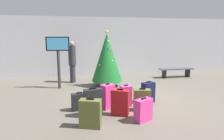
{
  "coord_description": "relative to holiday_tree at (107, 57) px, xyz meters",
  "views": [
    {
      "loc": [
        -2.21,
        -6.13,
        2.17
      ],
      "look_at": [
        -0.78,
        0.85,
        0.9
      ],
      "focal_mm": 31.38,
      "sensor_mm": 36.0,
      "label": 1
    }
  ],
  "objects": [
    {
      "name": "back_wall",
      "position": [
        0.77,
        2.51,
        0.31
      ],
      "size": [
        16.0,
        0.2,
        3.12
      ],
      "primitive_type": "cube",
      "color": "silver",
      "rests_on": "ground_plane"
    },
    {
      "name": "suitcase_4",
      "position": [
        0.15,
        -2.43,
        -0.93
      ],
      "size": [
        0.35,
        0.28,
        0.67
      ],
      "color": "#E5388C",
      "rests_on": "ground_plane"
    },
    {
      "name": "suitcase_6",
      "position": [
        0.3,
        -3.58,
        -0.96
      ],
      "size": [
        0.53,
        0.42,
        0.62
      ],
      "color": "#E5388C",
      "rests_on": "ground_plane"
    },
    {
      "name": "traveller_0",
      "position": [
        -1.43,
        1.01,
        -0.24
      ],
      "size": [
        0.36,
        0.36,
        1.9
      ],
      "color": "#333338",
      "rests_on": "ground_plane"
    },
    {
      "name": "holiday_tree",
      "position": [
        0.0,
        0.0,
        0.0
      ],
      "size": [
        1.29,
        1.29,
        2.38
      ],
      "color": "#4C3319",
      "rests_on": "ground_plane"
    },
    {
      "name": "waiting_bench",
      "position": [
        3.84,
        1.07,
        -0.88
      ],
      "size": [
        1.78,
        0.44,
        0.48
      ],
      "color": "#4C5159",
      "rests_on": "ground_plane"
    },
    {
      "name": "suitcase_3",
      "position": [
        -1.06,
        -3.67,
        -0.91
      ],
      "size": [
        0.56,
        0.41,
        0.72
      ],
      "color": "#59602D",
      "rests_on": "ground_plane"
    },
    {
      "name": "ground_plane",
      "position": [
        0.77,
        -1.93,
        -1.25
      ],
      "size": [
        16.0,
        16.0,
        0.0
      ],
      "primitive_type": "plane",
      "color": "#665E54"
    },
    {
      "name": "suitcase_8",
      "position": [
        0.51,
        -2.91,
        -0.94
      ],
      "size": [
        0.52,
        0.34,
        0.67
      ],
      "color": "#59602D",
      "rests_on": "ground_plane"
    },
    {
      "name": "suitcase_0",
      "position": [
        -1.27,
        -2.52,
        -1.0
      ],
      "size": [
        0.49,
        0.26,
        0.54
      ],
      "color": "#232326",
      "rests_on": "ground_plane"
    },
    {
      "name": "flight_info_kiosk",
      "position": [
        -1.99,
        0.1,
        0.24
      ],
      "size": [
        0.93,
        0.2,
        2.11
      ],
      "color": "#333338",
      "rests_on": "ground_plane"
    },
    {
      "name": "suitcase_2",
      "position": [
        -0.44,
        -2.53,
        -0.89
      ],
      "size": [
        0.46,
        0.42,
        0.77
      ],
      "color": "#E5388C",
      "rests_on": "ground_plane"
    },
    {
      "name": "suitcase_7",
      "position": [
        -0.2,
        -3.11,
        -0.9
      ],
      "size": [
        0.51,
        0.4,
        0.75
      ],
      "color": "#B2191E",
      "rests_on": "ground_plane"
    },
    {
      "name": "suitcase_5",
      "position": [
        0.95,
        -2.28,
        -0.92
      ],
      "size": [
        0.47,
        0.36,
        0.71
      ],
      "color": "#141938",
      "rests_on": "ground_plane"
    },
    {
      "name": "suitcase_1",
      "position": [
        -0.93,
        -3.01,
        -0.88
      ],
      "size": [
        0.5,
        0.27,
        0.79
      ],
      "color": "#232326",
      "rests_on": "ground_plane"
    }
  ]
}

